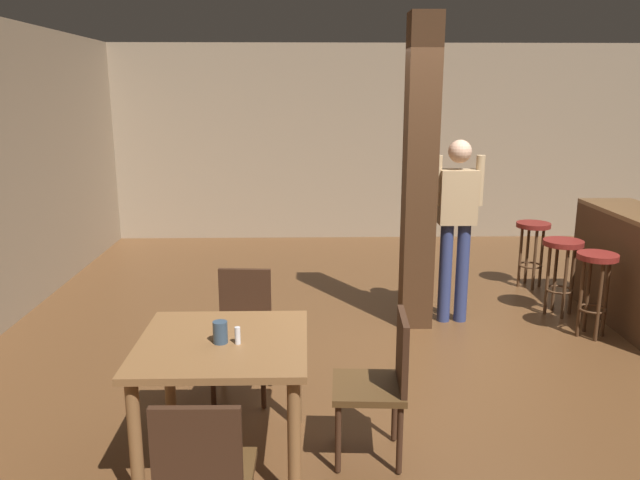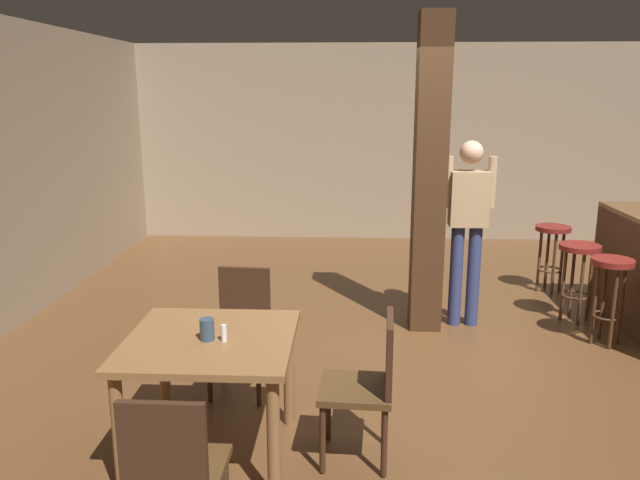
{
  "view_description": "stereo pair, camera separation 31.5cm",
  "coord_description": "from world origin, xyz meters",
  "px_view_note": "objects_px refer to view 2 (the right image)",
  "views": [
    {
      "loc": [
        -1.19,
        -4.66,
        2.15
      ],
      "look_at": [
        -1.09,
        -0.23,
        1.08
      ],
      "focal_mm": 35.0,
      "sensor_mm": 36.0,
      "label": 1
    },
    {
      "loc": [
        -0.87,
        -4.65,
        2.15
      ],
      "look_at": [
        -1.09,
        -0.23,
        1.08
      ],
      "focal_mm": 35.0,
      "sensor_mm": 36.0,
      "label": 2
    }
  ],
  "objects_px": {
    "chair_north": "(242,324)",
    "bar_stool_near": "(611,281)",
    "chair_south": "(173,470)",
    "dining_table": "(211,358)",
    "salt_shaker": "(224,333)",
    "standing_person": "(468,220)",
    "bar_stool_mid": "(579,263)",
    "chair_east": "(369,381)",
    "napkin_cup": "(207,329)",
    "bar_stool_far": "(552,242)"
  },
  "relations": [
    {
      "from": "chair_south",
      "to": "bar_stool_mid",
      "type": "xyz_separation_m",
      "value": [
        2.93,
        3.33,
        0.06
      ]
    },
    {
      "from": "chair_east",
      "to": "bar_stool_far",
      "type": "xyz_separation_m",
      "value": [
        2.07,
        3.3,
        0.05
      ]
    },
    {
      "from": "dining_table",
      "to": "bar_stool_near",
      "type": "relative_size",
      "value": 1.25
    },
    {
      "from": "napkin_cup",
      "to": "bar_stool_mid",
      "type": "distance_m",
      "value": 3.86
    },
    {
      "from": "chair_south",
      "to": "salt_shaker",
      "type": "bearing_deg",
      "value": 85.22
    },
    {
      "from": "salt_shaker",
      "to": "bar_stool_mid",
      "type": "bearing_deg",
      "value": 41.03
    },
    {
      "from": "salt_shaker",
      "to": "bar_stool_far",
      "type": "relative_size",
      "value": 0.13
    },
    {
      "from": "chair_north",
      "to": "bar_stool_near",
      "type": "xyz_separation_m",
      "value": [
        3.0,
        0.98,
        0.07
      ]
    },
    {
      "from": "chair_north",
      "to": "napkin_cup",
      "type": "bearing_deg",
      "value": -91.82
    },
    {
      "from": "chair_north",
      "to": "standing_person",
      "type": "height_order",
      "value": "standing_person"
    },
    {
      "from": "bar_stool_near",
      "to": "chair_north",
      "type": "bearing_deg",
      "value": -161.84
    },
    {
      "from": "chair_north",
      "to": "chair_east",
      "type": "distance_m",
      "value": 1.24
    },
    {
      "from": "bar_stool_near",
      "to": "napkin_cup",
      "type": "bearing_deg",
      "value": -147.86
    },
    {
      "from": "chair_south",
      "to": "chair_east",
      "type": "distance_m",
      "value": 1.28
    },
    {
      "from": "chair_north",
      "to": "chair_east",
      "type": "bearing_deg",
      "value": -43.88
    },
    {
      "from": "dining_table",
      "to": "standing_person",
      "type": "relative_size",
      "value": 0.56
    },
    {
      "from": "bar_stool_far",
      "to": "dining_table",
      "type": "bearing_deg",
      "value": -131.87
    },
    {
      "from": "bar_stool_near",
      "to": "bar_stool_far",
      "type": "xyz_separation_m",
      "value": [
        -0.04,
        1.46,
        -0.02
      ]
    },
    {
      "from": "salt_shaker",
      "to": "bar_stool_near",
      "type": "distance_m",
      "value": 3.51
    },
    {
      "from": "napkin_cup",
      "to": "bar_stool_far",
      "type": "height_order",
      "value": "napkin_cup"
    },
    {
      "from": "chair_north",
      "to": "bar_stool_near",
      "type": "distance_m",
      "value": 3.15
    },
    {
      "from": "chair_south",
      "to": "chair_east",
      "type": "bearing_deg",
      "value": 45.92
    },
    {
      "from": "chair_north",
      "to": "bar_stool_mid",
      "type": "height_order",
      "value": "chair_north"
    },
    {
      "from": "salt_shaker",
      "to": "standing_person",
      "type": "relative_size",
      "value": 0.06
    },
    {
      "from": "chair_south",
      "to": "standing_person",
      "type": "relative_size",
      "value": 0.52
    },
    {
      "from": "chair_north",
      "to": "salt_shaker",
      "type": "xyz_separation_m",
      "value": [
        0.07,
        -0.93,
        0.31
      ]
    },
    {
      "from": "chair_north",
      "to": "standing_person",
      "type": "bearing_deg",
      "value": 37.25
    },
    {
      "from": "chair_east",
      "to": "standing_person",
      "type": "distance_m",
      "value": 2.5
    },
    {
      "from": "chair_east",
      "to": "bar_stool_far",
      "type": "relative_size",
      "value": 1.21
    },
    {
      "from": "chair_south",
      "to": "salt_shaker",
      "type": "height_order",
      "value": "chair_south"
    },
    {
      "from": "napkin_cup",
      "to": "bar_stool_near",
      "type": "bearing_deg",
      "value": 32.14
    },
    {
      "from": "chair_north",
      "to": "bar_stool_mid",
      "type": "distance_m",
      "value": 3.31
    },
    {
      "from": "chair_south",
      "to": "bar_stool_far",
      "type": "relative_size",
      "value": 1.21
    },
    {
      "from": "salt_shaker",
      "to": "standing_person",
      "type": "bearing_deg",
      "value": 52.77
    },
    {
      "from": "dining_table",
      "to": "chair_east",
      "type": "relative_size",
      "value": 1.08
    },
    {
      "from": "dining_table",
      "to": "chair_north",
      "type": "relative_size",
      "value": 1.08
    },
    {
      "from": "bar_stool_mid",
      "to": "chair_north",
      "type": "bearing_deg",
      "value": -152.05
    },
    {
      "from": "standing_person",
      "to": "chair_north",
      "type": "bearing_deg",
      "value": -142.75
    },
    {
      "from": "salt_shaker",
      "to": "napkin_cup",
      "type": "bearing_deg",
      "value": 170.38
    },
    {
      "from": "standing_person",
      "to": "bar_stool_mid",
      "type": "xyz_separation_m",
      "value": [
        1.08,
        0.15,
        -0.43
      ]
    },
    {
      "from": "chair_south",
      "to": "standing_person",
      "type": "xyz_separation_m",
      "value": [
        1.85,
        3.18,
        0.5
      ]
    },
    {
      "from": "standing_person",
      "to": "bar_stool_near",
      "type": "relative_size",
      "value": 2.24
    },
    {
      "from": "bar_stool_near",
      "to": "bar_stool_far",
      "type": "bearing_deg",
      "value": 91.43
    },
    {
      "from": "salt_shaker",
      "to": "chair_north",
      "type": "bearing_deg",
      "value": 94.23
    },
    {
      "from": "chair_east",
      "to": "standing_person",
      "type": "xyz_separation_m",
      "value": [
        0.95,
        2.26,
        0.5
      ]
    },
    {
      "from": "napkin_cup",
      "to": "salt_shaker",
      "type": "height_order",
      "value": "napkin_cup"
    },
    {
      "from": "chair_south",
      "to": "bar_stool_near",
      "type": "height_order",
      "value": "chair_south"
    },
    {
      "from": "salt_shaker",
      "to": "chair_east",
      "type": "bearing_deg",
      "value": 5.33
    },
    {
      "from": "dining_table",
      "to": "bar_stool_near",
      "type": "distance_m",
      "value": 3.55
    },
    {
      "from": "salt_shaker",
      "to": "bar_stool_near",
      "type": "bearing_deg",
      "value": 33.22
    }
  ]
}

